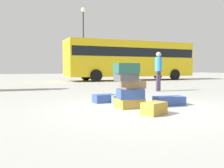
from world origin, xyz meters
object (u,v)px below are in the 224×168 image
at_px(suitcase_slate_behind_tower, 124,99).
at_px(suitcase_tan_white_trunk, 154,108).
at_px(suitcase_navy_left_side, 104,98).
at_px(parked_bus, 131,58).
at_px(suitcase_maroon_foreground_far, 127,93).
at_px(lamp_post, 83,33).
at_px(suitcase_tower, 129,88).
at_px(suitcase_navy_right_side, 169,101).
at_px(person_bearded_onlooker, 158,68).

relative_size(suitcase_slate_behind_tower, suitcase_tan_white_trunk, 1.37).
relative_size(suitcase_navy_left_side, parked_bus, 0.05).
bearing_deg(suitcase_maroon_foreground_far, suitcase_slate_behind_tower, -113.77).
distance_m(parked_bus, lamp_post, 4.39).
bearing_deg(lamp_post, suitcase_maroon_foreground_far, -99.09).
bearing_deg(suitcase_tower, suitcase_slate_behind_tower, 72.18).
height_order(suitcase_tower, suitcase_slate_behind_tower, suitcase_tower).
height_order(suitcase_navy_right_side, parked_bus, parked_bus).
bearing_deg(suitcase_navy_right_side, parked_bus, 74.23).
distance_m(suitcase_tower, suitcase_navy_right_side, 1.25).
xyz_separation_m(suitcase_navy_right_side, lamp_post, (1.66, 13.78, 3.73)).
distance_m(suitcase_navy_right_side, person_bearded_onlooker, 4.12).
bearing_deg(parked_bus, person_bearded_onlooker, -110.59).
bearing_deg(suitcase_navy_left_side, suitcase_maroon_foreground_far, 32.43).
relative_size(suitcase_tower, parked_bus, 0.10).
xyz_separation_m(suitcase_slate_behind_tower, suitcase_navy_right_side, (0.92, -0.82, 0.00)).
relative_size(suitcase_maroon_foreground_far, parked_bus, 0.06).
relative_size(suitcase_maroon_foreground_far, suitcase_navy_left_side, 1.14).
distance_m(suitcase_tan_white_trunk, person_bearded_onlooker, 5.50).
bearing_deg(suitcase_slate_behind_tower, suitcase_navy_left_side, 156.22).
bearing_deg(parked_bus, suitcase_tan_white_trunk, -115.67).
relative_size(suitcase_slate_behind_tower, suitcase_maroon_foreground_far, 1.09).
height_order(suitcase_navy_right_side, lamp_post, lamp_post).
bearing_deg(lamp_post, suitcase_tower, -101.68).
xyz_separation_m(suitcase_tan_white_trunk, suitcase_navy_left_side, (-0.33, 2.11, -0.02)).
xyz_separation_m(suitcase_tan_white_trunk, suitcase_navy_right_side, (1.09, 0.98, -0.02)).
height_order(suitcase_slate_behind_tower, person_bearded_onlooker, person_bearded_onlooker).
bearing_deg(suitcase_tower, parked_bus, 62.46).
bearing_deg(suitcase_tower, person_bearded_onlooker, 47.66).
distance_m(suitcase_maroon_foreground_far, person_bearded_onlooker, 2.77).
distance_m(suitcase_tower, suitcase_navy_left_side, 1.23).
bearing_deg(lamp_post, person_bearded_onlooker, -88.14).
height_order(suitcase_maroon_foreground_far, person_bearded_onlooker, person_bearded_onlooker).
bearing_deg(suitcase_navy_right_side, person_bearded_onlooker, 67.61).
height_order(suitcase_maroon_foreground_far, suitcase_navy_right_side, suitcase_maroon_foreground_far).
xyz_separation_m(person_bearded_onlooker, parked_bus, (3.40, 9.13, 0.83)).
bearing_deg(suitcase_navy_left_side, suitcase_slate_behind_tower, -36.92).
bearing_deg(suitcase_tan_white_trunk, parked_bus, 41.36).
bearing_deg(suitcase_maroon_foreground_far, person_bearded_onlooker, 38.74).
distance_m(suitcase_navy_left_side, lamp_post, 13.54).
bearing_deg(parked_bus, lamp_post, 162.61).
xyz_separation_m(suitcase_navy_left_side, person_bearded_onlooker, (3.42, 2.36, 0.89)).
xyz_separation_m(parked_bus, lamp_post, (-3.73, 1.16, 2.01)).
bearing_deg(suitcase_navy_right_side, suitcase_maroon_foreground_far, 103.25).
bearing_deg(suitcase_tan_white_trunk, suitcase_tower, 72.45).
relative_size(suitcase_tower, suitcase_slate_behind_tower, 1.51).
bearing_deg(lamp_post, suitcase_navy_right_side, -96.87).
height_order(suitcase_slate_behind_tower, suitcase_navy_right_side, suitcase_navy_right_side).
height_order(suitcase_maroon_foreground_far, lamp_post, lamp_post).
relative_size(suitcase_navy_left_side, lamp_post, 0.10).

